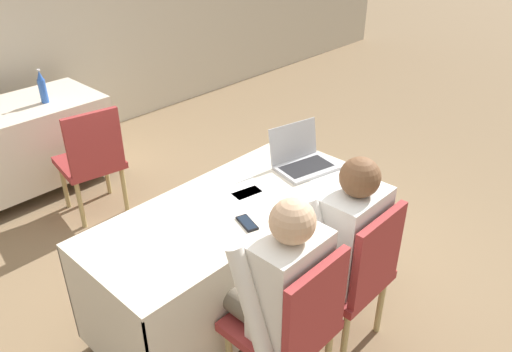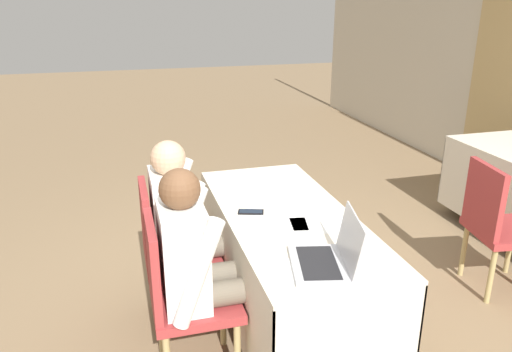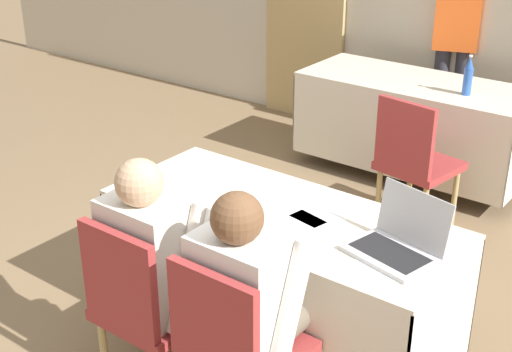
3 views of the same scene
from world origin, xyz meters
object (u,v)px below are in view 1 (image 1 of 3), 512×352
at_px(cell_phone, 247,223).
at_px(person_white_shirt, 340,239).
at_px(chair_far_spare, 92,158).
at_px(laptop, 302,160).
at_px(person_checkered_shirt, 277,287).
at_px(water_bottle, 42,88).
at_px(chair_near_left, 292,323).
at_px(chair_near_right, 353,271).

xyz_separation_m(cell_phone, person_white_shirt, (0.33, -0.36, -0.10)).
height_order(chair_far_spare, person_white_shirt, person_white_shirt).
bearing_deg(laptop, person_checkered_shirt, -134.32).
bearing_deg(water_bottle, cell_phone, -92.12).
bearing_deg(person_checkered_shirt, person_white_shirt, -180.00).
bearing_deg(chair_far_spare, person_white_shirt, 106.70).
relative_size(chair_near_left, chair_near_right, 1.00).
height_order(chair_near_left, person_checkered_shirt, person_checkered_shirt).
bearing_deg(laptop, person_white_shirt, -109.69).
bearing_deg(chair_far_spare, cell_phone, 97.29).
bearing_deg(water_bottle, chair_far_spare, -92.71).
bearing_deg(cell_phone, chair_far_spare, 106.58).
xyz_separation_m(chair_far_spare, person_checkered_shirt, (-0.23, -2.05, 0.16)).
relative_size(cell_phone, chair_near_right, 0.18).
height_order(cell_phone, person_checkered_shirt, person_checkered_shirt).
xyz_separation_m(cell_phone, chair_near_right, (0.33, -0.46, -0.26)).
height_order(laptop, water_bottle, water_bottle).
relative_size(water_bottle, person_white_shirt, 0.24).
bearing_deg(chair_near_left, water_bottle, -95.25).
height_order(chair_near_right, person_checkered_shirt, person_checkered_shirt).
distance_m(water_bottle, chair_near_left, 2.88).
bearing_deg(person_checkered_shirt, chair_far_spare, -96.36).
distance_m(laptop, chair_far_spare, 1.66).
xyz_separation_m(chair_far_spare, person_white_shirt, (0.27, -2.05, 0.16)).
distance_m(chair_near_left, person_white_shirt, 0.53).
bearing_deg(chair_near_right, chair_near_left, 0.00).
bearing_deg(person_white_shirt, laptop, -122.94).
distance_m(water_bottle, person_checkered_shirt, 2.76).
bearing_deg(person_checkered_shirt, water_bottle, -95.45).
relative_size(person_checkered_shirt, person_white_shirt, 1.00).
bearing_deg(chair_far_spare, water_bottle, -83.54).
relative_size(chair_near_left, chair_far_spare, 1.00).
bearing_deg(water_bottle, chair_near_left, -95.25).
bearing_deg(laptop, water_bottle, 118.23).
xyz_separation_m(chair_near_left, person_checkered_shirt, (-0.00, 0.10, 0.16)).
distance_m(chair_near_left, chair_far_spare, 2.17).
distance_m(chair_near_right, chair_far_spare, 2.17).
height_order(chair_near_left, chair_near_right, same).
distance_m(person_checkered_shirt, person_white_shirt, 0.50).
bearing_deg(cell_phone, person_checkered_shirt, -97.30).
bearing_deg(cell_phone, chair_near_right, -36.26).
distance_m(water_bottle, chair_near_right, 2.87).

